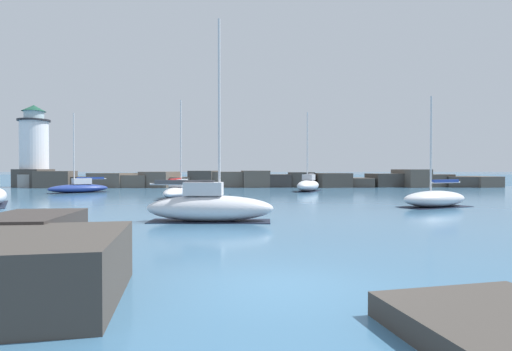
{
  "coord_description": "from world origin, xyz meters",
  "views": [
    {
      "loc": [
        -0.75,
        -8.79,
        2.6
      ],
      "look_at": [
        0.3,
        33.79,
        1.87
      ],
      "focal_mm": 28.0,
      "sensor_mm": 36.0,
      "label": 1
    }
  ],
  "objects_px": {
    "sailboat_moored_2": "(308,185)",
    "sailboat_moored_4": "(435,198)",
    "sailboat_moored_3": "(179,191)",
    "sailboat_moored_0": "(209,206)",
    "mooring_buoy_orange_near": "(230,203)",
    "lighthouse": "(34,152)",
    "sailboat_moored_1": "(79,187)"
  },
  "relations": [
    {
      "from": "sailboat_moored_4",
      "to": "mooring_buoy_orange_near",
      "type": "relative_size",
      "value": 7.9
    },
    {
      "from": "sailboat_moored_0",
      "to": "sailboat_moored_4",
      "type": "distance_m",
      "value": 16.27
    },
    {
      "from": "mooring_buoy_orange_near",
      "to": "sailboat_moored_1",
      "type": "bearing_deg",
      "value": 134.38
    },
    {
      "from": "sailboat_moored_1",
      "to": "sailboat_moored_3",
      "type": "distance_m",
      "value": 14.21
    },
    {
      "from": "sailboat_moored_2",
      "to": "sailboat_moored_3",
      "type": "relative_size",
      "value": 1.02
    },
    {
      "from": "lighthouse",
      "to": "sailboat_moored_1",
      "type": "bearing_deg",
      "value": -49.16
    },
    {
      "from": "sailboat_moored_0",
      "to": "sailboat_moored_2",
      "type": "relative_size",
      "value": 1.1
    },
    {
      "from": "lighthouse",
      "to": "mooring_buoy_orange_near",
      "type": "height_order",
      "value": "lighthouse"
    },
    {
      "from": "sailboat_moored_3",
      "to": "sailboat_moored_4",
      "type": "height_order",
      "value": "sailboat_moored_3"
    },
    {
      "from": "lighthouse",
      "to": "sailboat_moored_0",
      "type": "relative_size",
      "value": 1.17
    },
    {
      "from": "sailboat_moored_4",
      "to": "sailboat_moored_3",
      "type": "bearing_deg",
      "value": 154.21
    },
    {
      "from": "sailboat_moored_0",
      "to": "mooring_buoy_orange_near",
      "type": "xyz_separation_m",
      "value": [
        0.74,
        6.44,
        -0.38
      ]
    },
    {
      "from": "sailboat_moored_0",
      "to": "sailboat_moored_1",
      "type": "xyz_separation_m",
      "value": [
        -16.2,
        23.74,
        -0.18
      ]
    },
    {
      "from": "sailboat_moored_4",
      "to": "mooring_buoy_orange_near",
      "type": "distance_m",
      "value": 13.92
    },
    {
      "from": "lighthouse",
      "to": "sailboat_moored_3",
      "type": "bearing_deg",
      "value": -41.77
    },
    {
      "from": "mooring_buoy_orange_near",
      "to": "sailboat_moored_3",
      "type": "bearing_deg",
      "value": 116.71
    },
    {
      "from": "sailboat_moored_0",
      "to": "sailboat_moored_4",
      "type": "height_order",
      "value": "sailboat_moored_0"
    },
    {
      "from": "sailboat_moored_0",
      "to": "sailboat_moored_4",
      "type": "relative_size",
      "value": 1.33
    },
    {
      "from": "sailboat_moored_2",
      "to": "sailboat_moored_4",
      "type": "height_order",
      "value": "sailboat_moored_2"
    },
    {
      "from": "sailboat_moored_0",
      "to": "mooring_buoy_orange_near",
      "type": "bearing_deg",
      "value": 83.47
    },
    {
      "from": "lighthouse",
      "to": "mooring_buoy_orange_near",
      "type": "xyz_separation_m",
      "value": [
        29.02,
        -31.28,
        -4.55
      ]
    },
    {
      "from": "sailboat_moored_1",
      "to": "sailboat_moored_0",
      "type": "bearing_deg",
      "value": -55.69
    },
    {
      "from": "lighthouse",
      "to": "mooring_buoy_orange_near",
      "type": "relative_size",
      "value": 12.27
    },
    {
      "from": "sailboat_moored_0",
      "to": "sailboat_moored_3",
      "type": "distance_m",
      "value": 16.71
    },
    {
      "from": "sailboat_moored_1",
      "to": "mooring_buoy_orange_near",
      "type": "xyz_separation_m",
      "value": [
        16.94,
        -17.3,
        -0.2
      ]
    },
    {
      "from": "sailboat_moored_2",
      "to": "sailboat_moored_4",
      "type": "distance_m",
      "value": 19.78
    },
    {
      "from": "sailboat_moored_2",
      "to": "lighthouse",
      "type": "bearing_deg",
      "value": 162.59
    },
    {
      "from": "lighthouse",
      "to": "sailboat_moored_0",
      "type": "height_order",
      "value": "lighthouse"
    },
    {
      "from": "lighthouse",
      "to": "sailboat_moored_1",
      "type": "relative_size",
      "value": 1.36
    },
    {
      "from": "sailboat_moored_1",
      "to": "sailboat_moored_4",
      "type": "height_order",
      "value": "sailboat_moored_1"
    },
    {
      "from": "sailboat_moored_2",
      "to": "sailboat_moored_4",
      "type": "bearing_deg",
      "value": -73.32
    },
    {
      "from": "lighthouse",
      "to": "sailboat_moored_2",
      "type": "bearing_deg",
      "value": -17.41
    }
  ]
}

